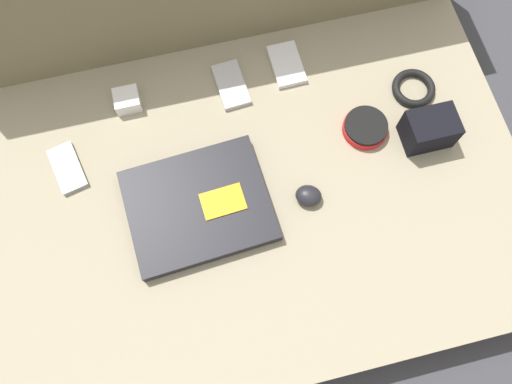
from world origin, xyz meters
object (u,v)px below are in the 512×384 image
(speaker_puck, at_px, (365,127))
(camera_pouch, at_px, (429,129))
(laptop, at_px, (199,206))
(phone_silver, at_px, (287,64))
(phone_black, at_px, (68,168))
(phone_small, at_px, (231,85))
(computer_mouse, at_px, (309,196))
(charger_brick, at_px, (127,100))

(speaker_puck, xyz_separation_m, camera_pouch, (0.13, -0.05, 0.03))
(laptop, xyz_separation_m, speaker_puck, (0.40, 0.09, -0.00))
(phone_silver, bearing_deg, phone_black, -166.19)
(phone_small, relative_size, camera_pouch, 1.15)
(computer_mouse, relative_size, phone_small, 0.57)
(computer_mouse, bearing_deg, phone_silver, 108.15)
(phone_black, distance_m, phone_small, 0.41)
(phone_silver, height_order, charger_brick, charger_brick)
(charger_brick, bearing_deg, computer_mouse, -43.16)
(phone_black, bearing_deg, phone_small, 4.13)
(charger_brick, bearing_deg, phone_silver, 1.82)
(charger_brick, bearing_deg, phone_black, -140.15)
(laptop, height_order, phone_silver, laptop)
(phone_black, height_order, charger_brick, charger_brick)
(camera_pouch, xyz_separation_m, charger_brick, (-0.63, 0.24, -0.02))
(computer_mouse, xyz_separation_m, camera_pouch, (0.29, 0.08, 0.02))
(laptop, xyz_separation_m, phone_silver, (0.27, 0.30, -0.01))
(speaker_puck, relative_size, phone_black, 0.82)
(laptop, xyz_separation_m, charger_brick, (-0.11, 0.28, 0.00))
(phone_small, height_order, camera_pouch, camera_pouch)
(speaker_puck, distance_m, phone_silver, 0.24)
(computer_mouse, relative_size, camera_pouch, 0.66)
(computer_mouse, height_order, camera_pouch, camera_pouch)
(computer_mouse, bearing_deg, speaker_puck, 61.97)
(phone_small, bearing_deg, camera_pouch, -34.44)
(phone_silver, height_order, phone_black, phone_silver)
(laptop, relative_size, phone_black, 2.53)
(phone_silver, distance_m, phone_small, 0.14)
(speaker_puck, xyz_separation_m, phone_small, (-0.27, 0.18, -0.01))
(phone_silver, xyz_separation_m, phone_black, (-0.53, -0.14, -0.00))
(laptop, distance_m, camera_pouch, 0.53)
(phone_silver, bearing_deg, laptop, -133.52)
(computer_mouse, distance_m, camera_pouch, 0.30)
(laptop, relative_size, phone_small, 2.51)
(phone_black, bearing_deg, phone_silver, 2.17)
(computer_mouse, bearing_deg, camera_pouch, 39.94)
(computer_mouse, distance_m, phone_silver, 0.33)
(phone_silver, distance_m, camera_pouch, 0.36)
(laptop, bearing_deg, phone_small, 60.55)
(computer_mouse, xyz_separation_m, speaker_puck, (0.17, 0.13, -0.00))
(speaker_puck, distance_m, charger_brick, 0.54)
(phone_black, xyz_separation_m, phone_small, (0.39, 0.12, 0.00))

